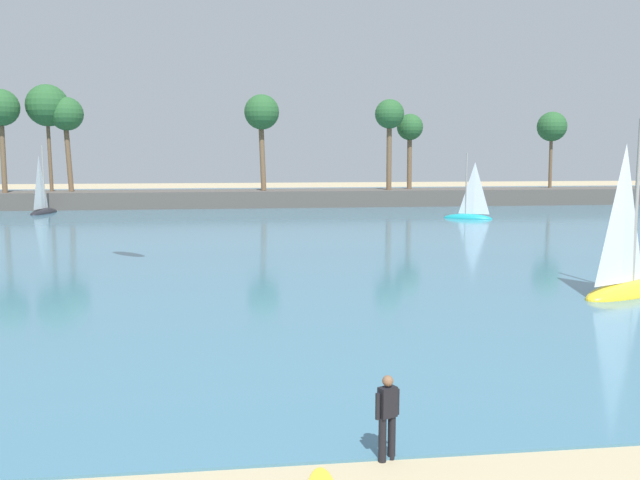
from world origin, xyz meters
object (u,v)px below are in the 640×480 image
at_px(person_at_waterline, 387,415).
at_px(sailboat_near_shore, 627,278).
at_px(sailboat_mid_bay, 43,207).
at_px(sailboat_toward_headland, 469,212).

bearing_deg(person_at_waterline, sailboat_near_shore, 46.15).
height_order(person_at_waterline, sailboat_mid_bay, sailboat_mid_bay).
xyz_separation_m(sailboat_mid_bay, sailboat_toward_headland, (38.47, -10.36, -0.07)).
relative_size(sailboat_near_shore, sailboat_mid_bay, 1.10).
distance_m(person_at_waterline, sailboat_toward_headland, 49.42).
height_order(sailboat_mid_bay, sailboat_toward_headland, sailboat_mid_bay).
bearing_deg(sailboat_mid_bay, sailboat_toward_headland, -15.07).
xyz_separation_m(person_at_waterline, sailboat_mid_bay, (-20.53, 56.41, -0.21)).
distance_m(person_at_waterline, sailboat_mid_bay, 60.03).
xyz_separation_m(person_at_waterline, sailboat_toward_headland, (17.94, 46.05, -0.28)).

